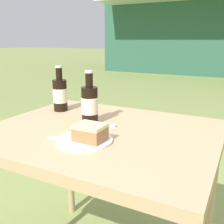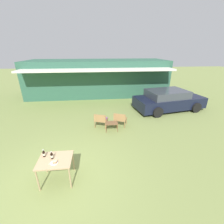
{
  "view_description": "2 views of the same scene",
  "coord_description": "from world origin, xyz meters",
  "px_view_note": "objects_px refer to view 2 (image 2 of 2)",
  "views": [
    {
      "loc": [
        0.51,
        -0.89,
        1.12
      ],
      "look_at": [
        0.0,
        0.1,
        0.81
      ],
      "focal_mm": 42.0,
      "sensor_mm": 36.0,
      "label": 1
    },
    {
      "loc": [
        1.26,
        -3.53,
        3.64
      ],
      "look_at": [
        1.93,
        2.96,
        0.9
      ],
      "focal_mm": 24.0,
      "sensor_mm": 36.0,
      "label": 2
    }
  ],
  "objects_px": {
    "wicker_chair_plain": "(120,119)",
    "parked_car": "(168,100)",
    "cola_bottle_near": "(52,156)",
    "cake_on_plate": "(55,162)",
    "cola_bottle_far": "(44,154)",
    "wicker_chair_cushioned": "(101,119)",
    "garden_side_table": "(112,124)",
    "patio_table": "(55,161)"
  },
  "relations": [
    {
      "from": "wicker_chair_plain",
      "to": "parked_car",
      "type": "bearing_deg",
      "value": -127.4
    },
    {
      "from": "wicker_chair_plain",
      "to": "cola_bottle_near",
      "type": "relative_size",
      "value": 3.17
    },
    {
      "from": "cake_on_plate",
      "to": "cola_bottle_far",
      "type": "distance_m",
      "value": 0.48
    },
    {
      "from": "wicker_chair_cushioned",
      "to": "cola_bottle_far",
      "type": "height_order",
      "value": "cola_bottle_far"
    },
    {
      "from": "garden_side_table",
      "to": "patio_table",
      "type": "height_order",
      "value": "patio_table"
    },
    {
      "from": "garden_side_table",
      "to": "cola_bottle_far",
      "type": "bearing_deg",
      "value": -130.4
    },
    {
      "from": "wicker_chair_cushioned",
      "to": "garden_side_table",
      "type": "xyz_separation_m",
      "value": [
        0.49,
        -0.41,
        -0.06
      ]
    },
    {
      "from": "parked_car",
      "to": "wicker_chair_plain",
      "type": "distance_m",
      "value": 3.99
    },
    {
      "from": "wicker_chair_cushioned",
      "to": "cake_on_plate",
      "type": "bearing_deg",
      "value": 86.98
    },
    {
      "from": "patio_table",
      "to": "cake_on_plate",
      "type": "bearing_deg",
      "value": -79.33
    },
    {
      "from": "wicker_chair_plain",
      "to": "cake_on_plate",
      "type": "bearing_deg",
      "value": 76.99
    },
    {
      "from": "wicker_chair_plain",
      "to": "cola_bottle_near",
      "type": "bearing_deg",
      "value": 74.02
    },
    {
      "from": "patio_table",
      "to": "cola_bottle_near",
      "type": "distance_m",
      "value": 0.19
    },
    {
      "from": "wicker_chair_plain",
      "to": "garden_side_table",
      "type": "xyz_separation_m",
      "value": [
        -0.47,
        -0.39,
        -0.06
      ]
    },
    {
      "from": "wicker_chair_plain",
      "to": "cola_bottle_far",
      "type": "bearing_deg",
      "value": 70.22
    },
    {
      "from": "parked_car",
      "to": "cola_bottle_far",
      "type": "relative_size",
      "value": 19.7
    },
    {
      "from": "cake_on_plate",
      "to": "cola_bottle_far",
      "type": "bearing_deg",
      "value": 139.59
    },
    {
      "from": "cake_on_plate",
      "to": "wicker_chair_plain",
      "type": "bearing_deg",
      "value": 54.85
    },
    {
      "from": "cake_on_plate",
      "to": "cola_bottle_near",
      "type": "xyz_separation_m",
      "value": [
        -0.11,
        0.2,
        0.06
      ]
    },
    {
      "from": "parked_car",
      "to": "wicker_chair_plain",
      "type": "bearing_deg",
      "value": -159.62
    },
    {
      "from": "patio_table",
      "to": "cake_on_plate",
      "type": "height_order",
      "value": "cake_on_plate"
    },
    {
      "from": "cola_bottle_near",
      "to": "wicker_chair_cushioned",
      "type": "bearing_deg",
      "value": 64.61
    },
    {
      "from": "cake_on_plate",
      "to": "cola_bottle_near",
      "type": "height_order",
      "value": "cola_bottle_near"
    },
    {
      "from": "garden_side_table",
      "to": "parked_car",
      "type": "bearing_deg",
      "value": 31.66
    },
    {
      "from": "wicker_chair_cushioned",
      "to": "cola_bottle_far",
      "type": "bearing_deg",
      "value": 79.49
    },
    {
      "from": "patio_table",
      "to": "cola_bottle_far",
      "type": "xyz_separation_m",
      "value": [
        -0.34,
        0.17,
        0.16
      ]
    },
    {
      "from": "cola_bottle_near",
      "to": "parked_car",
      "type": "bearing_deg",
      "value": 41.15
    },
    {
      "from": "parked_car",
      "to": "cola_bottle_near",
      "type": "relative_size",
      "value": 19.7
    },
    {
      "from": "cola_bottle_near",
      "to": "cola_bottle_far",
      "type": "relative_size",
      "value": 1.0
    },
    {
      "from": "parked_car",
      "to": "cake_on_plate",
      "type": "bearing_deg",
      "value": -147.3
    },
    {
      "from": "parked_car",
      "to": "patio_table",
      "type": "relative_size",
      "value": 4.9
    },
    {
      "from": "cola_bottle_near",
      "to": "cake_on_plate",
      "type": "bearing_deg",
      "value": -60.22
    },
    {
      "from": "wicker_chair_cushioned",
      "to": "cake_on_plate",
      "type": "height_order",
      "value": "cake_on_plate"
    },
    {
      "from": "wicker_chair_plain",
      "to": "garden_side_table",
      "type": "height_order",
      "value": "wicker_chair_plain"
    },
    {
      "from": "patio_table",
      "to": "parked_car",
      "type": "bearing_deg",
      "value": 41.85
    },
    {
      "from": "patio_table",
      "to": "cola_bottle_far",
      "type": "height_order",
      "value": "cola_bottle_far"
    },
    {
      "from": "parked_car",
      "to": "patio_table",
      "type": "xyz_separation_m",
      "value": [
        -5.8,
        -5.19,
        0.05
      ]
    },
    {
      "from": "cake_on_plate",
      "to": "patio_table",
      "type": "bearing_deg",
      "value": 100.67
    },
    {
      "from": "wicker_chair_cushioned",
      "to": "cola_bottle_near",
      "type": "xyz_separation_m",
      "value": [
        -1.49,
        -3.14,
        0.41
      ]
    },
    {
      "from": "patio_table",
      "to": "cola_bottle_near",
      "type": "bearing_deg",
      "value": 148.57
    },
    {
      "from": "wicker_chair_cushioned",
      "to": "cake_on_plate",
      "type": "relative_size",
      "value": 3.56
    },
    {
      "from": "wicker_chair_cushioned",
      "to": "patio_table",
      "type": "relative_size",
      "value": 0.79
    }
  ]
}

